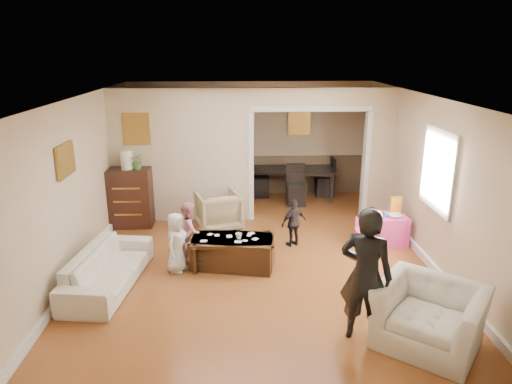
{
  "coord_description": "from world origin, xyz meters",
  "views": [
    {
      "loc": [
        -0.26,
        -7.01,
        3.3
      ],
      "look_at": [
        0.0,
        0.2,
        1.05
      ],
      "focal_mm": 32.39,
      "sensor_mm": 36.0,
      "label": 1
    }
  ],
  "objects_px": {
    "sofa": "(108,268)",
    "armchair_back": "(218,211)",
    "play_table": "(388,229)",
    "child_kneel_b": "(189,231)",
    "dresser": "(130,198)",
    "coffee_table": "(233,252)",
    "table_lamp": "(127,160)",
    "child_kneel_a": "(176,243)",
    "cyan_cup": "(385,214)",
    "child_toddler": "(294,223)",
    "adult_person": "(366,276)",
    "coffee_cup": "(239,236)",
    "armchair_front": "(429,316)",
    "dining_table": "(293,181)"
  },
  "relations": [
    {
      "from": "play_table",
      "to": "adult_person",
      "type": "xyz_separation_m",
      "value": [
        -1.18,
        -2.78,
        0.57
      ]
    },
    {
      "from": "armchair_back",
      "to": "coffee_table",
      "type": "relative_size",
      "value": 0.62
    },
    {
      "from": "coffee_cup",
      "to": "adult_person",
      "type": "distance_m",
      "value": 2.44
    },
    {
      "from": "armchair_back",
      "to": "play_table",
      "type": "distance_m",
      "value": 3.13
    },
    {
      "from": "cyan_cup",
      "to": "child_kneel_a",
      "type": "bearing_deg",
      "value": -165.64
    },
    {
      "from": "armchair_back",
      "to": "play_table",
      "type": "xyz_separation_m",
      "value": [
        3.03,
        -0.81,
        -0.1
      ]
    },
    {
      "from": "sofa",
      "to": "armchair_back",
      "type": "bearing_deg",
      "value": -27.5
    },
    {
      "from": "dresser",
      "to": "coffee_table",
      "type": "relative_size",
      "value": 0.89
    },
    {
      "from": "adult_person",
      "to": "child_kneel_a",
      "type": "height_order",
      "value": "adult_person"
    },
    {
      "from": "play_table",
      "to": "sofa",
      "type": "bearing_deg",
      "value": -163.13
    },
    {
      "from": "armchair_front",
      "to": "dresser",
      "type": "distance_m",
      "value": 5.81
    },
    {
      "from": "cyan_cup",
      "to": "child_kneel_a",
      "type": "xyz_separation_m",
      "value": [
        -3.48,
        -0.89,
        -0.09
      ]
    },
    {
      "from": "play_table",
      "to": "armchair_front",
      "type": "bearing_deg",
      "value": -98.74
    },
    {
      "from": "child_kneel_a",
      "to": "child_kneel_b",
      "type": "xyz_separation_m",
      "value": [
        0.15,
        0.45,
        0.01
      ]
    },
    {
      "from": "coffee_table",
      "to": "coffee_cup",
      "type": "relative_size",
      "value": 12.61
    },
    {
      "from": "dresser",
      "to": "table_lamp",
      "type": "distance_m",
      "value": 0.75
    },
    {
      "from": "coffee_cup",
      "to": "dining_table",
      "type": "relative_size",
      "value": 0.05
    },
    {
      "from": "play_table",
      "to": "dining_table",
      "type": "relative_size",
      "value": 0.28
    },
    {
      "from": "dining_table",
      "to": "child_kneel_b",
      "type": "height_order",
      "value": "child_kneel_b"
    },
    {
      "from": "armchair_front",
      "to": "adult_person",
      "type": "relative_size",
      "value": 0.68
    },
    {
      "from": "armchair_back",
      "to": "child_kneel_b",
      "type": "xyz_separation_m",
      "value": [
        -0.41,
        -1.3,
        0.13
      ]
    },
    {
      "from": "child_kneel_b",
      "to": "child_toddler",
      "type": "bearing_deg",
      "value": -84.63
    },
    {
      "from": "table_lamp",
      "to": "adult_person",
      "type": "xyz_separation_m",
      "value": [
        3.53,
        -3.8,
        -0.48
      ]
    },
    {
      "from": "armchair_back",
      "to": "play_table",
      "type": "relative_size",
      "value": 1.45
    },
    {
      "from": "table_lamp",
      "to": "child_kneel_a",
      "type": "distance_m",
      "value": 2.42
    },
    {
      "from": "armchair_front",
      "to": "cyan_cup",
      "type": "bearing_deg",
      "value": 121.2
    },
    {
      "from": "armchair_front",
      "to": "table_lamp",
      "type": "relative_size",
      "value": 3.14
    },
    {
      "from": "child_kneel_a",
      "to": "cyan_cup",
      "type": "bearing_deg",
      "value": -54.69
    },
    {
      "from": "child_kneel_a",
      "to": "child_kneel_b",
      "type": "distance_m",
      "value": 0.47
    },
    {
      "from": "dresser",
      "to": "armchair_back",
      "type": "bearing_deg",
      "value": -7.19
    },
    {
      "from": "armchair_front",
      "to": "dresser",
      "type": "xyz_separation_m",
      "value": [
        -4.27,
        3.93,
        0.2
      ]
    },
    {
      "from": "sofa",
      "to": "child_kneel_a",
      "type": "distance_m",
      "value": 1.05
    },
    {
      "from": "armchair_front",
      "to": "coffee_cup",
      "type": "distance_m",
      "value": 3.01
    },
    {
      "from": "armchair_back",
      "to": "coffee_cup",
      "type": "xyz_separation_m",
      "value": [
        0.39,
        -1.65,
        0.16
      ]
    },
    {
      "from": "dining_table",
      "to": "adult_person",
      "type": "relative_size",
      "value": 1.19
    },
    {
      "from": "play_table",
      "to": "child_kneel_b",
      "type": "bearing_deg",
      "value": -171.85
    },
    {
      "from": "sofa",
      "to": "table_lamp",
      "type": "distance_m",
      "value": 2.61
    },
    {
      "from": "coffee_cup",
      "to": "dining_table",
      "type": "distance_m",
      "value": 3.86
    },
    {
      "from": "coffee_table",
      "to": "child_kneel_b",
      "type": "bearing_deg",
      "value": 156.8
    },
    {
      "from": "table_lamp",
      "to": "play_table",
      "type": "distance_m",
      "value": 4.94
    },
    {
      "from": "sofa",
      "to": "armchair_front",
      "type": "relative_size",
      "value": 1.69
    },
    {
      "from": "coffee_table",
      "to": "child_toddler",
      "type": "bearing_deg",
      "value": 35.54
    },
    {
      "from": "armchair_back",
      "to": "table_lamp",
      "type": "bearing_deg",
      "value": -24.91
    },
    {
      "from": "child_kneel_a",
      "to": "child_toddler",
      "type": "bearing_deg",
      "value": -43.7
    },
    {
      "from": "armchair_back",
      "to": "child_toddler",
      "type": "relative_size",
      "value": 0.93
    },
    {
      "from": "armchair_back",
      "to": "child_toddler",
      "type": "bearing_deg",
      "value": 129.89
    },
    {
      "from": "armchair_back",
      "to": "cyan_cup",
      "type": "relative_size",
      "value": 9.86
    },
    {
      "from": "dresser",
      "to": "dining_table",
      "type": "bearing_deg",
      "value": 28.07
    },
    {
      "from": "coffee_cup",
      "to": "cyan_cup",
      "type": "xyz_separation_m",
      "value": [
        2.53,
        0.79,
        0.04
      ]
    },
    {
      "from": "armchair_back",
      "to": "dining_table",
      "type": "height_order",
      "value": "armchair_back"
    }
  ]
}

